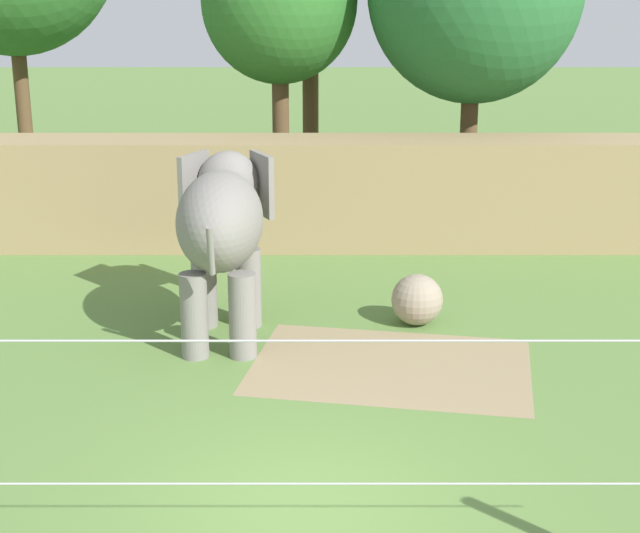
# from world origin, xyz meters

# --- Properties ---
(ground_plane) EXTENTS (120.00, 120.00, 0.00)m
(ground_plane) POSITION_xyz_m (0.00, 0.00, 0.00)
(ground_plane) COLOR #5B7F3D
(dirt_patch) EXTENTS (4.97, 3.90, 0.01)m
(dirt_patch) POSITION_xyz_m (1.36, 4.32, 0.00)
(dirt_patch) COLOR #937F5B
(dirt_patch) RESTS_ON ground
(embankment_wall) EXTENTS (36.00, 1.80, 2.53)m
(embankment_wall) POSITION_xyz_m (0.00, 11.73, 1.26)
(embankment_wall) COLOR #997F56
(embankment_wall) RESTS_ON ground
(elephant) EXTENTS (1.73, 4.10, 3.04)m
(elephant) POSITION_xyz_m (-1.48, 5.78, 2.01)
(elephant) COLOR gray
(elephant) RESTS_ON ground
(enrichment_ball) EXTENTS (0.94, 0.94, 0.94)m
(enrichment_ball) POSITION_xyz_m (1.97, 6.29, 0.47)
(enrichment_ball) COLOR gray
(enrichment_ball) RESTS_ON ground
(cable_fence) EXTENTS (11.03, 0.20, 3.34)m
(cable_fence) POSITION_xyz_m (0.00, -2.79, 1.68)
(cable_fence) COLOR brown
(cable_fence) RESTS_ON ground
(tree_right_of_centre) EXTENTS (3.96, 3.96, 7.60)m
(tree_right_of_centre) POSITION_xyz_m (-0.83, 14.86, 5.48)
(tree_right_of_centre) COLOR brown
(tree_right_of_centre) RESTS_ON ground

